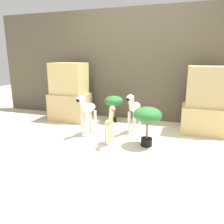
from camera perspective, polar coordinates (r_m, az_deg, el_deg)
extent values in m
plane|color=beige|center=(3.23, 0.36, -8.82)|extent=(14.00, 14.00, 0.00)
cube|color=brown|center=(4.50, 6.75, 11.96)|extent=(6.40, 0.08, 2.20)
cube|color=tan|center=(4.57, -10.85, 1.36)|extent=(0.74, 0.56, 0.54)
cube|color=#D1B775|center=(4.49, -11.19, 8.59)|extent=(0.65, 0.49, 0.61)
cube|color=#D1B775|center=(4.03, 22.91, -1.80)|extent=(0.74, 0.56, 0.46)
cube|color=tan|center=(3.93, 23.68, 6.09)|extent=(0.65, 0.49, 0.66)
cylinder|color=silver|center=(3.63, 5.80, -3.05)|extent=(0.05, 0.05, 0.39)
cylinder|color=silver|center=(3.66, 4.49, -2.84)|extent=(0.05, 0.05, 0.39)
cylinder|color=silver|center=(3.82, 7.22, -2.19)|extent=(0.05, 0.05, 0.39)
cylinder|color=silver|center=(3.86, 5.96, -2.00)|extent=(0.05, 0.05, 0.39)
ellipsoid|color=silver|center=(3.68, 5.98, 1.35)|extent=(0.22, 0.35, 0.15)
cylinder|color=silver|center=(3.54, 5.10, 2.62)|extent=(0.12, 0.15, 0.18)
ellipsoid|color=silver|center=(3.48, 4.78, 3.65)|extent=(0.14, 0.21, 0.11)
sphere|color=black|center=(3.41, 4.18, 3.28)|extent=(0.06, 0.06, 0.06)
cube|color=black|center=(3.53, 5.10, 2.75)|extent=(0.04, 0.08, 0.15)
cylinder|color=silver|center=(3.56, -6.47, -3.42)|extent=(0.05, 0.05, 0.39)
cylinder|color=silver|center=(3.61, -7.65, -3.20)|extent=(0.05, 0.05, 0.39)
cylinder|color=silver|center=(3.73, -4.42, -2.54)|extent=(0.05, 0.05, 0.39)
cylinder|color=silver|center=(3.78, -5.57, -2.34)|extent=(0.05, 0.05, 0.39)
ellipsoid|color=silver|center=(3.60, -6.11, 1.07)|extent=(0.22, 0.35, 0.15)
cylinder|color=silver|center=(3.47, -7.48, 2.35)|extent=(0.12, 0.15, 0.18)
ellipsoid|color=silver|center=(3.42, -8.02, 3.39)|extent=(0.14, 0.21, 0.11)
sphere|color=black|center=(3.36, -8.87, 3.00)|extent=(0.06, 0.06, 0.06)
cube|color=black|center=(3.47, -7.49, 2.48)|extent=(0.04, 0.08, 0.15)
cylinder|color=beige|center=(3.19, 0.43, -6.73)|extent=(0.03, 0.03, 0.24)
cylinder|color=beige|center=(3.17, -1.07, -6.86)|extent=(0.03, 0.03, 0.24)
cylinder|color=beige|center=(3.33, -0.24, -5.85)|extent=(0.03, 0.03, 0.24)
cylinder|color=beige|center=(3.31, -1.68, -5.98)|extent=(0.03, 0.03, 0.24)
ellipsoid|color=beige|center=(3.19, -0.65, -3.27)|extent=(0.24, 0.26, 0.14)
cylinder|color=beige|center=(3.06, -0.25, -0.99)|extent=(0.13, 0.15, 0.27)
ellipsoid|color=beige|center=(2.96, 0.14, 0.82)|extent=(0.14, 0.15, 0.08)
sphere|color=brown|center=(2.91, 0.43, 0.44)|extent=(0.04, 0.04, 0.04)
cylinder|color=black|center=(4.35, 0.45, -2.05)|extent=(0.12, 0.12, 0.10)
cylinder|color=brown|center=(4.31, 0.46, 0.08)|extent=(0.04, 0.04, 0.23)
ellipsoid|color=#286B2D|center=(4.26, 0.46, 2.92)|extent=(0.37, 0.37, 0.20)
cylinder|color=black|center=(3.25, 9.00, -7.71)|extent=(0.16, 0.16, 0.12)
cylinder|color=brown|center=(3.19, 9.12, -4.73)|extent=(0.03, 0.03, 0.24)
ellipsoid|color=#286B2D|center=(3.12, 9.28, -0.73)|extent=(0.41, 0.41, 0.22)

